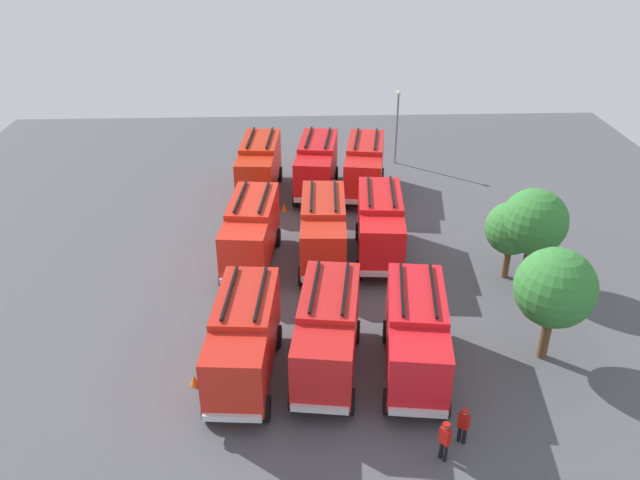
{
  "coord_description": "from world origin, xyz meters",
  "views": [
    {
      "loc": [
        32.94,
        -1.31,
        19.16
      ],
      "look_at": [
        0.0,
        0.0,
        1.4
      ],
      "focal_mm": 35.96,
      "sensor_mm": 36.0,
      "label": 1
    }
  ],
  "objects": [
    {
      "name": "ground_plane",
      "position": [
        0.0,
        0.0,
        0.0
      ],
      "size": [
        56.89,
        56.89,
        0.0
      ],
      "primitive_type": "plane",
      "color": "#4C4C51"
    },
    {
      "name": "fire_truck_0",
      "position": [
        -10.18,
        -3.96,
        2.15
      ],
      "size": [
        7.37,
        3.2,
        3.88
      ],
      "rotation": [
        0.0,
        0.0,
        -0.08
      ],
      "color": "red",
      "rests_on": "ground"
    },
    {
      "name": "fire_truck_1",
      "position": [
        0.05,
        -3.99,
        2.15
      ],
      "size": [
        7.41,
        3.33,
        3.88
      ],
      "rotation": [
        0.0,
        0.0,
        -0.1
      ],
      "color": "red",
      "rests_on": "ground"
    },
    {
      "name": "fire_truck_2",
      "position": [
        10.24,
        -3.74,
        2.15
      ],
      "size": [
        7.37,
        3.22,
        3.88
      ],
      "rotation": [
        0.0,
        0.0,
        -0.08
      ],
      "color": "red",
      "rests_on": "ground"
    },
    {
      "name": "fire_truck_3",
      "position": [
        -10.08,
        0.16,
        2.15
      ],
      "size": [
        7.47,
        3.54,
        3.88
      ],
      "rotation": [
        0.0,
        0.0,
        -0.14
      ],
      "color": "red",
      "rests_on": "ground"
    },
    {
      "name": "fire_truck_4",
      "position": [
        0.02,
        0.18,
        2.15
      ],
      "size": [
        7.3,
        3.01,
        3.88
      ],
      "rotation": [
        0.0,
        0.0,
        -0.04
      ],
      "color": "red",
      "rests_on": "ground"
    },
    {
      "name": "fire_truck_5",
      "position": [
        9.91,
        -0.06,
        2.15
      ],
      "size": [
        7.46,
        3.54,
        3.88
      ],
      "rotation": [
        0.0,
        0.0,
        -0.14
      ],
      "color": "red",
      "rests_on": "ground"
    },
    {
      "name": "fire_truck_6",
      "position": [
        -9.69,
        3.57,
        2.15
      ],
      "size": [
        7.49,
        3.64,
        3.88
      ],
      "rotation": [
        0.0,
        0.0,
        -0.15
      ],
      "color": "red",
      "rests_on": "ground"
    },
    {
      "name": "fire_truck_7",
      "position": [
        -0.42,
        3.54,
        2.15
      ],
      "size": [
        7.38,
        3.24,
        3.88
      ],
      "rotation": [
        0.0,
        0.0,
        -0.08
      ],
      "color": "red",
      "rests_on": "ground"
    },
    {
      "name": "fire_truck_8",
      "position": [
        10.27,
        3.83,
        2.15
      ],
      "size": [
        7.45,
        3.48,
        3.88
      ],
      "rotation": [
        0.0,
        0.0,
        -0.13
      ],
      "color": "red",
      "rests_on": "ground"
    },
    {
      "name": "firefighter_0",
      "position": [
        15.4,
        4.12,
        1.03
      ],
      "size": [
        0.48,
        0.45,
        1.81
      ],
      "rotation": [
        0.0,
        0.0,
        2.24
      ],
      "color": "black",
      "rests_on": "ground"
    },
    {
      "name": "firefighter_1",
      "position": [
        14.56,
        5.04,
        0.94
      ],
      "size": [
        0.46,
        0.48,
        1.68
      ],
      "rotation": [
        0.0,
        0.0,
        2.43
      ],
      "color": "black",
      "rests_on": "ground"
    },
    {
      "name": "tree_0",
      "position": [
        2.2,
        10.45,
        3.08
      ],
      "size": [
        2.96,
        2.96,
        4.58
      ],
      "color": "brown",
      "rests_on": "ground"
    },
    {
      "name": "tree_1",
      "position": [
        2.77,
        11.38,
        3.75
      ],
      "size": [
        3.6,
        3.6,
        5.57
      ],
      "color": "brown",
      "rests_on": "ground"
    },
    {
      "name": "tree_2",
      "position": [
        9.38,
        10.08,
        3.8
      ],
      "size": [
        3.65,
        3.65,
        5.65
      ],
      "color": "brown",
      "rests_on": "ground"
    },
    {
      "name": "traffic_cone_0",
      "position": [
        -6.89,
        -2.18,
        0.31
      ],
      "size": [
        0.44,
        0.44,
        0.63
      ],
      "primitive_type": "cone",
      "color": "#F2600C",
      "rests_on": "ground"
    },
    {
      "name": "traffic_cone_1",
      "position": [
        -4.41,
        4.44,
        0.29
      ],
      "size": [
        0.4,
        0.4,
        0.57
      ],
      "primitive_type": "cone",
      "color": "#F2600C",
      "rests_on": "ground"
    },
    {
      "name": "traffic_cone_2",
      "position": [
        10.78,
        -6.0,
        0.28
      ],
      "size": [
        0.39,
        0.39,
        0.55
      ],
      "primitive_type": "cone",
      "color": "#F2600C",
      "rests_on": "ground"
    },
    {
      "name": "lamppost",
      "position": [
        -15.6,
        6.7,
        3.52
      ],
      "size": [
        0.36,
        0.36,
        5.93
      ],
      "color": "slate",
      "rests_on": "ground"
    }
  ]
}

